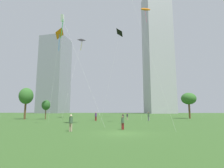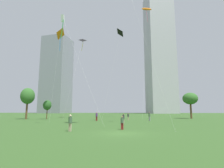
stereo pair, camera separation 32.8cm
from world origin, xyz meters
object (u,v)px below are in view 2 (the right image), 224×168
Objects in this scene: person_standing_4 at (123,118)px; kite_flying_6 at (83,41)px; park_tree_1 at (190,99)px; person_standing_0 at (128,116)px; kite_flying_5 at (120,33)px; distant_highrise_1 at (160,52)px; distant_highrise_0 at (57,75)px; park_tree_0 at (47,105)px; park_tree_2 at (28,96)px; kite_flying_7 at (63,20)px; person_standing_3 at (70,122)px; kite_flying_2 at (60,35)px; person_standing_5 at (122,122)px; kite_flying_4 at (147,9)px; person_standing_2 at (149,116)px; person_standing_1 at (97,116)px.

kite_flying_6 is at bearing 70.56° from person_standing_4.
kite_flying_6 reaches higher than park_tree_1.
person_standing_0 is 18.51m from kite_flying_5.
kite_flying_5 is 0.20× the size of distant_highrise_1.
distant_highrise_0 is (-57.53, 105.69, 13.63)m from kite_flying_5.
park_tree_0 is 5.60m from park_tree_2.
kite_flying_6 is 1.34× the size of kite_flying_7.
kite_flying_5 is at bearing -49.74° from kite_flying_6.
person_standing_3 is 27.64m from kite_flying_2.
distant_highrise_0 is (-58.23, 119.46, 30.75)m from person_standing_5.
distant_highrise_0 reaches higher than kite_flying_6.
park_tree_1 is (10.74, -1.41, -27.81)m from kite_flying_4.
kite_flying_7 is (-8.92, -8.76, -1.39)m from kite_flying_5.
distant_highrise_1 is (20.13, 92.43, 44.96)m from person_standing_2.
person_standing_1 is at bearing -119.85° from distant_highrise_1.
person_standing_2 is 29.35m from kite_flying_6.
person_standing_2 is 18.50m from person_standing_5.
person_standing_5 is at bearing -121.49° from park_tree_1.
kite_flying_4 is 22.19m from kite_flying_6.
person_standing_2 is 0.26× the size of park_tree_1.
person_standing_3 is at bearing -116.60° from distant_highrise_1.
person_standing_1 is 9.50m from person_standing_4.
kite_flying_6 is at bearing 130.26° from kite_flying_5.
park_tree_0 reaches higher than person_standing_0.
person_standing_2 is at bearing 33.62° from kite_flying_5.
distant_highrise_1 is at bearing 60.33° from park_tree_2.
park_tree_0 is at bearing 92.55° from person_standing_4.
person_standing_2 reaches higher than person_standing_0.
kite_flying_4 is (6.96, 30.30, 32.25)m from person_standing_5.
person_standing_1 is 15.04m from park_tree_0.
kite_flying_2 is at bearing -158.81° from park_tree_1.
park_tree_1 is (18.40, 15.13, -12.69)m from kite_flying_5.
person_standing_5 is at bearing -48.98° from park_tree_0.
person_standing_3 is 39.02m from park_tree_1.
person_standing_5 is 0.09× the size of kite_flying_7.
person_standing_0 is 7.69m from person_standing_1.
person_standing_4 is at bearing 79.71° from person_standing_3.
kite_flying_2 is 0.87× the size of kite_flying_6.
kite_flying_2 is 12.70m from kite_flying_7.
person_standing_3 is at bearing -77.03° from kite_flying_6.
park_tree_0 is at bearing -147.02° from kite_flying_6.
kite_flying_4 reaches higher than person_standing_1.
person_standing_4 is 0.34× the size of park_tree_0.
distant_highrise_1 is (39.98, 93.78, 26.69)m from kite_flying_2.
kite_flying_4 is 1.95× the size of kite_flying_7.
person_standing_5 is 0.05× the size of kite_flying_4.
distant_highrise_0 reaches higher than person_standing_5.
kite_flying_5 is at bearing -25.03° from park_tree_0.
kite_flying_7 is at bearing -57.28° from distant_highrise_0.
kite_flying_2 is 105.39m from distant_highrise_1.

